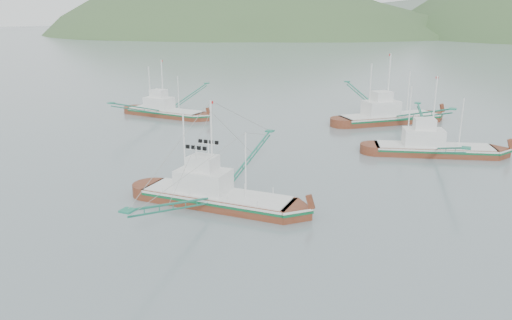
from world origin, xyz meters
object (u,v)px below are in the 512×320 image
at_px(bg_boat_far, 389,107).
at_px(bg_boat_left, 165,108).
at_px(main_boat, 215,190).
at_px(bg_boat_right, 434,139).

relative_size(bg_boat_far, bg_boat_left, 0.99).
xyz_separation_m(main_boat, bg_boat_far, (7.86, 41.35, 1.02)).
height_order(bg_boat_right, bg_boat_far, bg_boat_far).
distance_m(main_boat, bg_boat_far, 42.11).
relative_size(main_boat, bg_boat_right, 1.01).
bearing_deg(bg_boat_far, main_boat, -142.66).
height_order(main_boat, bg_boat_right, bg_boat_right).
height_order(bg_boat_far, bg_boat_left, bg_boat_far).
distance_m(bg_boat_right, bg_boat_left, 43.15).
bearing_deg(bg_boat_left, bg_boat_right, -4.89).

